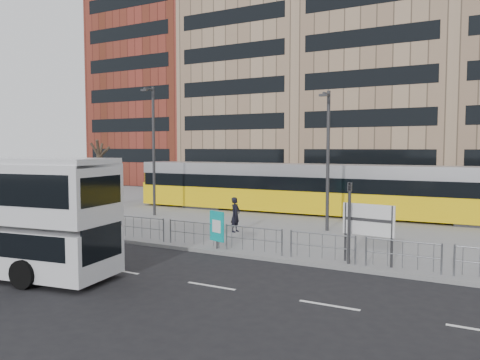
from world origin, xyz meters
The scene contains 15 objects.
ground centered at (0.00, 0.00, 0.00)m, with size 120.00×120.00×0.00m, color black.
plaza centered at (0.00, 12.00, 0.07)m, with size 64.00×24.00×0.15m, color gray.
kerb centered at (0.00, 0.05, 0.07)m, with size 64.00×0.25×0.17m, color gray.
building_row centered at (1.55, 34.27, 12.91)m, with size 70.40×18.40×31.20m.
pedestrian_barrier centered at (2.00, 0.50, 0.98)m, with size 32.07×0.07×1.10m.
road_markings centered at (1.00, -4.00, 0.01)m, with size 62.00×0.12×0.01m, color white.
tram centered at (4.73, 12.62, 1.81)m, with size 28.14×3.55×3.31m.
station_sign centered at (9.99, 0.80, 1.73)m, with size 1.98×0.29×2.28m.
ad_panel centered at (3.57, 0.40, 1.12)m, with size 0.85×0.34×1.65m.
pedestrian centered at (2.33, 4.34, 1.06)m, with size 0.66×0.44×1.82m, color black.
traffic_light_west centered at (-4.31, 0.50, 2.12)m, with size 0.20×0.23×3.10m.
traffic_light_east centered at (9.34, 0.50, 2.12)m, with size 0.18×0.21×3.10m.
lamp_post_west centered at (-5.24, 7.11, 4.67)m, with size 0.45×1.04×8.30m.
lamp_post_east centered at (6.44, 6.92, 4.19)m, with size 0.45×1.04×7.35m.
bare_tree centered at (-11.52, 8.68, 5.22)m, with size 4.06×4.06×6.93m.
Camera 1 is at (13.97, -16.88, 4.57)m, focal length 35.00 mm.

